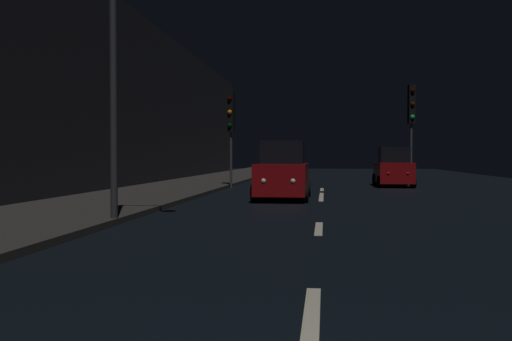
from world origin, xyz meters
name	(u,v)px	position (x,y,z in m)	size (l,w,h in m)	color
ground	(322,189)	(0.00, 24.50, -0.01)	(25.73, 84.00, 0.02)	black
sidewalk_left	(184,186)	(-6.66, 24.50, 0.07)	(4.40, 84.00, 0.15)	#33302D
building_facade_left	(105,93)	(-9.26, 21.00, 4.25)	(0.80, 63.00, 8.50)	black
lane_centerline	(321,207)	(0.00, 14.85, 0.01)	(0.16, 22.81, 0.01)	beige
traffic_light_far_right	(411,113)	(4.37, 26.33, 3.68)	(0.36, 0.48, 5.04)	#38383A
traffic_light_far_left	(231,119)	(-4.37, 24.51, 3.31)	(0.36, 0.48, 4.59)	#38383A
streetlamp_overhead	(133,19)	(-4.09, 9.74, 4.59)	(1.70, 0.44, 6.87)	#2D2D30
car_approaching_headlights	(283,173)	(-1.36, 17.72, 0.95)	(1.90, 4.12, 2.07)	maroon
car_parked_right_far	(393,168)	(3.56, 26.87, 0.91)	(1.82, 3.95, 1.99)	maroon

